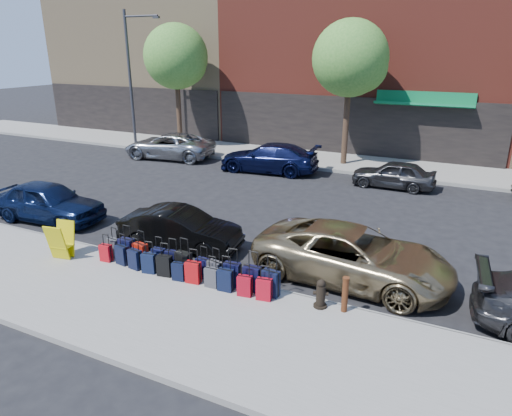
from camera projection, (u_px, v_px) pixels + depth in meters
The scene contains 40 objects.
ground at pixel (260, 222), 16.70m from camera, with size 120.00×120.00×0.00m, color black.
sidewalk_near at pixel (147, 306), 11.15m from camera, with size 60.00×4.00×0.15m, color gray.
sidewalk_far at pixel (337, 162), 25.17m from camera, with size 60.00×4.00×0.15m, color gray.
curb_near at pixel (192, 271), 12.86m from camera, with size 60.00×0.08×0.15m, color gray.
curb_far at pixel (326, 170), 23.45m from camera, with size 60.00×0.08×0.15m, color gray.
building_left at pixel (174, 21), 35.85m from camera, with size 15.00×12.12×16.00m.
tree_left at pixel (178, 58), 26.99m from camera, with size 3.80×3.80×7.27m.
tree_center at pixel (353, 61), 22.70m from camera, with size 3.80×3.80×7.27m.
streetlight at pixel (132, 71), 27.84m from camera, with size 2.59×0.18×8.00m.
suitcase_front_0 at pixel (114, 248), 13.51m from camera, with size 0.40×0.25×0.91m.
suitcase_front_1 at pixel (127, 249), 13.28m from camera, with size 0.45×0.26×1.07m.
suitcase_front_2 at pixel (141, 254), 13.05m from camera, with size 0.44×0.28×1.00m.
suitcase_front_3 at pixel (159, 257), 12.89m from camera, with size 0.38×0.22×0.89m.
suitcase_front_4 at pixel (173, 261), 12.66m from camera, with size 0.41×0.25×0.95m.
suitcase_front_5 at pixel (184, 263), 12.42m from camera, with size 0.45×0.26×1.06m.
suitcase_front_6 at pixel (203, 268), 12.28m from camera, with size 0.39×0.24×0.89m.
suitcase_front_7 at pixel (215, 272), 12.03m from camera, with size 0.43×0.29×0.96m.
suitcase_front_8 at pixel (232, 274), 11.84m from camera, with size 0.46×0.29×1.04m.
suitcase_front_9 at pixel (252, 279), 11.60m from camera, with size 0.45×0.25×1.07m.
suitcase_front_10 at pixel (271, 283), 11.38m from camera, with size 0.46×0.28×1.07m.
suitcase_back_0 at pixel (106, 253), 13.24m from camera, with size 0.36×0.22×0.82m.
suitcase_back_1 at pixel (122, 255), 13.05m from camera, with size 0.41×0.28×0.91m.
suitcase_back_2 at pixel (135, 259), 12.78m from camera, with size 0.41×0.28×0.91m.
suitcase_back_3 at pixel (149, 263), 12.55m from camera, with size 0.41×0.28×0.91m.
suitcase_back_4 at pixel (165, 266), 12.38m from camera, with size 0.43×0.29×0.94m.
suitcase_back_5 at pixel (179, 271), 12.15m from camera, with size 0.36×0.25×0.81m.
suitcase_back_6 at pixel (193, 272), 12.02m from camera, with size 0.42×0.27×0.94m.
suitcase_back_7 at pixel (212, 277), 11.81m from camera, with size 0.36×0.22×0.85m.
suitcase_back_8 at pixel (226, 280), 11.62m from camera, with size 0.41×0.25×0.94m.
suitcase_back_9 at pixel (245, 286), 11.39m from camera, with size 0.39×0.26×0.86m.
suitcase_back_10 at pixel (264, 289), 11.20m from camera, with size 0.40×0.27×0.89m.
fire_hydrant at pixel (321, 294), 10.86m from camera, with size 0.37×0.33×0.73m.
bollard at pixel (345, 294), 10.64m from camera, with size 0.16×0.16×0.89m.
display_rack at pixel (61, 241), 13.36m from camera, with size 0.70×0.75×1.08m.
car_near_0 at pixel (48, 202), 16.61m from camera, with size 1.72×4.28×1.46m, color #0D1839.
car_near_1 at pixel (180, 229), 14.36m from camera, with size 1.35×3.87×1.28m, color black.
car_near_2 at pixel (353, 255), 12.33m from camera, with size 2.46×5.33×1.48m, color #927F59.
car_far_0 at pixel (169, 146), 26.07m from camera, with size 2.39×5.19×1.44m, color #ACAEB3.
car_far_1 at pixel (269, 158), 23.19m from camera, with size 2.05×5.05×1.47m, color #0B1034.
car_far_2 at pixel (394, 174), 20.59m from camera, with size 1.47×3.66×1.25m, color #323234.
Camera 1 is at (6.62, -14.10, 6.05)m, focal length 32.00 mm.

